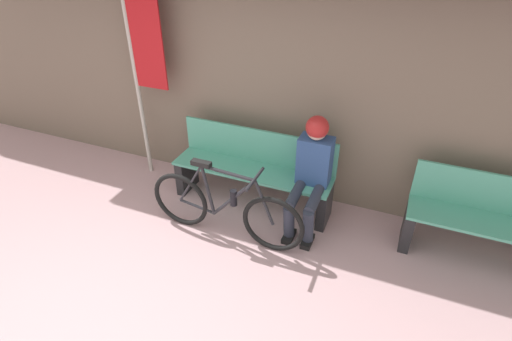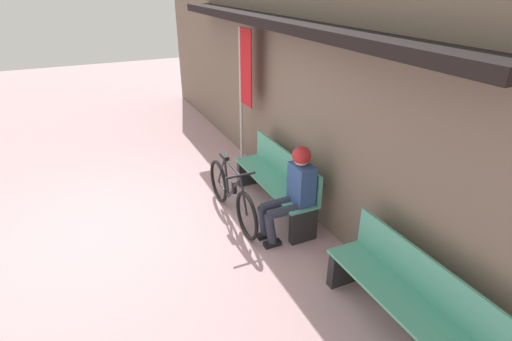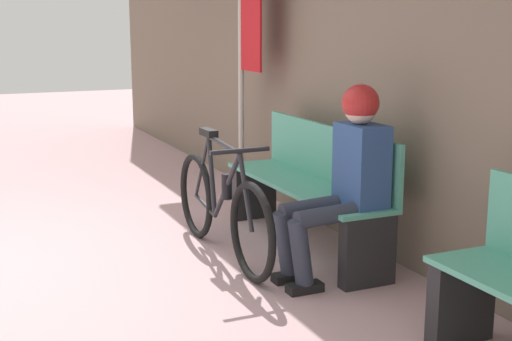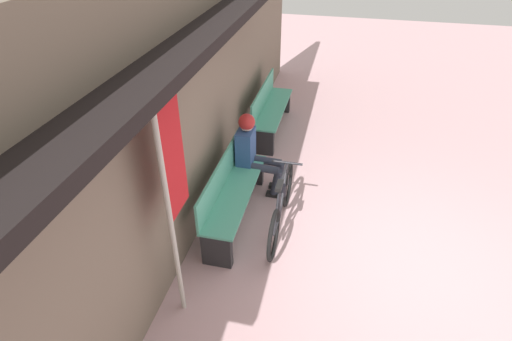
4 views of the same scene
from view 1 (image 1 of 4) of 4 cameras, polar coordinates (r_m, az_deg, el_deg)
name	(u,v)px [view 1 (image 1 of 4)]	position (r m, az deg, el deg)	size (l,w,h in m)	color
ground_plane	(110,335)	(3.65, -20.18, -21.17)	(24.00, 24.00, 0.00)	#C69EA3
storefront_wall	(235,47)	(4.45, -3.01, 17.27)	(12.00, 0.56, 3.20)	#756656
park_bench_near	(253,171)	(4.47, -0.38, -0.08)	(1.80, 0.42, 0.87)	#51A88E
bicycle	(225,209)	(4.03, -4.49, -5.51)	(1.67, 0.40, 0.86)	black
person_seated	(312,167)	(4.04, 7.95, 0.44)	(0.34, 0.66, 1.23)	#2D3342
park_bench_far	(510,228)	(4.36, 32.52, -6.97)	(1.80, 0.42, 0.87)	#51A88E
banner_pole	(142,56)	(4.75, -15.91, 15.50)	(0.45, 0.05, 2.34)	#B7B2A8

